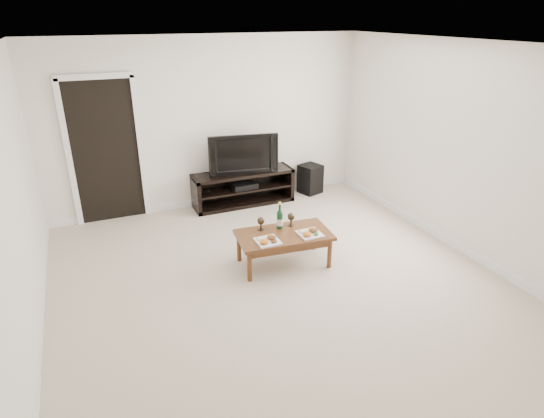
% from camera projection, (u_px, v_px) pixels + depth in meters
% --- Properties ---
extents(floor, '(5.50, 5.50, 0.00)m').
position_uv_depth(floor, '(283.00, 287.00, 5.17)').
color(floor, '#C0AF9B').
rests_on(floor, ground).
extents(back_wall, '(5.00, 0.04, 2.60)m').
position_uv_depth(back_wall, '(209.00, 124.00, 6.98)').
color(back_wall, white).
rests_on(back_wall, ground).
extents(ceiling, '(5.00, 5.50, 0.04)m').
position_uv_depth(ceiling, '(285.00, 43.00, 4.12)').
color(ceiling, white).
rests_on(ceiling, back_wall).
extents(doorway, '(0.90, 0.02, 2.05)m').
position_uv_depth(doorway, '(106.00, 153.00, 6.50)').
color(doorway, black).
rests_on(doorway, ground).
extents(media_console, '(1.62, 0.45, 0.55)m').
position_uv_depth(media_console, '(243.00, 188.00, 7.32)').
color(media_console, black).
rests_on(media_console, ground).
extents(television, '(1.09, 0.32, 0.62)m').
position_uv_depth(television, '(242.00, 153.00, 7.08)').
color(television, black).
rests_on(television, media_console).
extents(av_receiver, '(0.41, 0.32, 0.08)m').
position_uv_depth(av_receiver, '(244.00, 185.00, 7.29)').
color(av_receiver, black).
rests_on(av_receiver, media_console).
extents(subwoofer, '(0.41, 0.41, 0.49)m').
position_uv_depth(subwoofer, '(310.00, 179.00, 7.80)').
color(subwoofer, black).
rests_on(subwoofer, ground).
extents(coffee_table, '(1.18, 0.72, 0.42)m').
position_uv_depth(coffee_table, '(284.00, 249.00, 5.57)').
color(coffee_table, brown).
rests_on(coffee_table, ground).
extents(plate_left, '(0.27, 0.27, 0.07)m').
position_uv_depth(plate_left, '(268.00, 239.00, 5.27)').
color(plate_left, white).
rests_on(plate_left, coffee_table).
extents(plate_right, '(0.27, 0.27, 0.07)m').
position_uv_depth(plate_right, '(310.00, 232.00, 5.45)').
color(plate_right, white).
rests_on(plate_right, coffee_table).
extents(wine_bottle, '(0.07, 0.07, 0.35)m').
position_uv_depth(wine_bottle, '(280.00, 215.00, 5.55)').
color(wine_bottle, '#0E3518').
rests_on(wine_bottle, coffee_table).
extents(goblet_left, '(0.09, 0.09, 0.17)m').
position_uv_depth(goblet_left, '(261.00, 223.00, 5.55)').
color(goblet_left, '#35291C').
rests_on(goblet_left, coffee_table).
extents(goblet_right, '(0.09, 0.09, 0.17)m').
position_uv_depth(goblet_right, '(291.00, 219.00, 5.66)').
color(goblet_right, '#35291C').
rests_on(goblet_right, coffee_table).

